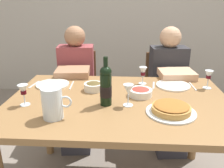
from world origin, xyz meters
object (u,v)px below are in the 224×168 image
Objects in this scene: wine_bottle at (106,86)px; olive_bowl at (93,86)px; wine_glass_spare at (23,91)px; diner_left at (76,84)px; wine_glass_left_diner at (209,76)px; dining_table at (119,112)px; dinner_plate_right_setting at (173,85)px; chair_right at (163,89)px; dinner_plate_left_setting at (53,84)px; salad_bowl at (140,92)px; wine_glass_right_diner at (143,72)px; chair_left at (79,87)px; diner_right at (170,86)px; wine_glass_centre at (128,90)px; baked_tart at (171,109)px; water_pitcher at (53,105)px.

wine_bottle is 0.28m from olive_bowl.
wine_glass_spare is 0.12× the size of diner_left.
wine_glass_spare is (-1.26, -0.38, -0.00)m from wine_glass_left_diner.
dinner_plate_right_setting reaches higher than dining_table.
diner_left reaches higher than wine_glass_left_diner.
dinner_plate_right_setting is at bearing 81.51° from chair_right.
wine_bottle is 2.28× the size of wine_glass_spare.
dinner_plate_left_setting is at bearing 72.59° from diner_left.
wine_glass_left_diner is 1.01× the size of wine_glass_spare.
diner_left is (-0.25, 0.50, -0.18)m from olive_bowl.
salad_bowl is 0.92m from chair_right.
wine_glass_left_diner is 0.49m from wine_glass_right_diner.
wine_bottle is 0.87m from diner_left.
wine_glass_spare reaches higher than chair_left.
wine_glass_spare is (-0.52, -0.04, -0.03)m from wine_bottle.
chair_left is (-0.46, 0.90, -0.17)m from dining_table.
wine_glass_left_diner is 0.54× the size of dinner_plate_right_setting.
wine_glass_left_diner is at bearing 103.11° from chair_right.
salad_bowl is 1.16× the size of wine_glass_left_diner.
chair_right is at bearing 70.38° from salad_bowl.
diner_right is at bearing 160.47° from chair_left.
dinner_plate_left_setting is at bearing 150.43° from wine_glass_centre.
wine_glass_centre reaches higher than wine_glass_right_diner.
dining_table is 0.80m from diner_left.
diner_left is at bearing 77.81° from dinner_plate_left_setting.
olive_bowl is 0.86m from wine_glass_left_diner.
baked_tart is 1.16× the size of dinner_plate_left_setting.
diner_left is at bearing 159.67° from wine_glass_left_diner.
chair_left is 0.75× the size of diner_left.
diner_right is (0.28, 0.34, -0.24)m from wine_glass_right_diner.
olive_bowl is at bearing 104.35° from chair_left.
wine_glass_centre is at bearing 118.43° from diner_left.
wine_glass_left_diner is 1.34m from chair_left.
dinner_plate_left_setting is 0.45m from diner_left.
wine_bottle is at bearing -64.82° from olive_bowl.
diner_left reaches higher than wine_bottle.
dinner_plate_left_setting is 0.99× the size of dinner_plate_right_setting.
wine_glass_centre is at bearing -54.49° from dining_table.
baked_tart reaches higher than dinner_plate_right_setting.
wine_glass_right_diner is at bearing 170.77° from dinner_plate_right_setting.
water_pitcher is 0.47m from wine_glass_centre.
dinner_plate_left_setting and dinner_plate_right_setting have the same top height.
salad_bowl is at bearing 61.99° from wine_glass_centre.
dinner_plate_right_setting is at bearing -9.23° from wine_glass_right_diner.
wine_glass_centre is at bearing 160.51° from baked_tart.
dinner_plate_right_setting is 0.41m from diner_right.
wine_glass_right_diner reaches higher than dinner_plate_right_setting.
wine_glass_spare is (-0.40, -0.28, 0.06)m from olive_bowl.
dining_table is 1.29× the size of diner_left.
wine_bottle is 2.27× the size of wine_glass_right_diner.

